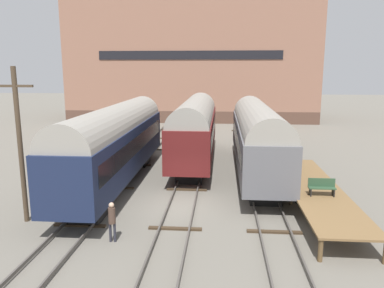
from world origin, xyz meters
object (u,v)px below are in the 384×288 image
at_px(train_car_maroon, 195,126).
at_px(person_worker, 112,218).
at_px(bench, 322,187).
at_px(utility_pole, 20,143).
at_px(train_car_grey, 257,135).
at_px(train_car_navy, 116,140).

xyz_separation_m(train_car_maroon, person_worker, (-2.63, -15.09, -1.89)).
relative_size(bench, person_worker, 0.75).
bearing_deg(utility_pole, bench, 7.91).
bearing_deg(bench, person_worker, -158.12).
xyz_separation_m(train_car_grey, utility_pole, (-12.45, -9.74, 1.08)).
distance_m(train_car_grey, person_worker, 13.95).
bearing_deg(train_car_maroon, utility_pole, -120.39).
distance_m(train_car_navy, train_car_maroon, 8.20).
height_order(train_car_navy, utility_pole, utility_pole).
xyz_separation_m(train_car_grey, bench, (2.75, -7.63, -1.42)).
height_order(train_car_navy, person_worker, train_car_navy).
relative_size(train_car_navy, train_car_maroon, 1.10).
distance_m(bench, person_worker, 10.92).
xyz_separation_m(train_car_navy, train_car_maroon, (4.74, 6.69, -0.03)).
height_order(train_car_maroon, person_worker, train_car_maroon).
distance_m(train_car_navy, train_car_grey, 10.04).
xyz_separation_m(train_car_maroon, train_car_grey, (4.74, -3.40, -0.05)).
xyz_separation_m(train_car_navy, utility_pole, (-2.96, -6.45, 0.99)).
bearing_deg(train_car_grey, train_car_maroon, 144.39).
relative_size(train_car_navy, utility_pole, 2.25).
bearing_deg(train_car_grey, bench, -70.19).
bearing_deg(bench, train_car_navy, 160.48).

